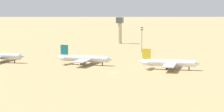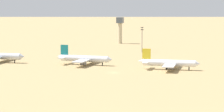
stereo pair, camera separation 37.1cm
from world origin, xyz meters
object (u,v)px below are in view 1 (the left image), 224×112
parked_jet_yellow_4 (168,63)px  light_pole_mid (142,37)px  parked_jet_teal_3 (84,59)px  control_tower (120,28)px  light_pole_west (142,39)px

parked_jet_yellow_4 → light_pole_mid: 92.59m
parked_jet_teal_3 → control_tower: bearing=98.5°
parked_jet_teal_3 → parked_jet_yellow_4: parked_jet_teal_3 is taller
control_tower → light_pole_west: 68.97m
light_pole_west → light_pole_mid: 11.04m
control_tower → light_pole_mid: (27.95, -51.11, -3.22)m
parked_jet_yellow_4 → control_tower: bearing=111.7°
parked_jet_teal_3 → control_tower: size_ratio=1.53×
light_pole_mid → light_pole_west: bearing=-78.5°
parked_jet_teal_3 → light_pole_mid: bearing=82.2°
parked_jet_yellow_4 → control_tower: size_ratio=1.50×
parked_jet_teal_3 → light_pole_west: (17.70, 69.59, 5.43)m
parked_jet_teal_3 → light_pole_west: size_ratio=2.08×
parked_jet_teal_3 → parked_jet_yellow_4: 46.79m
light_pole_west → control_tower: bearing=116.0°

